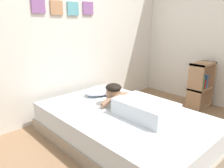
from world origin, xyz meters
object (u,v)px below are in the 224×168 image
person_lying (135,104)px  bed (124,127)px  coffee_cup (112,94)px  cell_phone (135,115)px  pillow (101,90)px  bookshelf (200,85)px

person_lying → bed: bearing=127.7°
bed → coffee_cup: (0.25, 0.47, 0.23)m
cell_phone → person_lying: bearing=38.7°
bed → coffee_cup: 0.58m
person_lying → cell_phone: person_lying is taller
pillow → bookshelf: bookshelf is taller
person_lying → coffee_cup: bearing=73.3°
person_lying → bookshelf: bookshelf is taller
bed → coffee_cup: coffee_cup is taller
pillow → bookshelf: (1.41, -0.78, -0.04)m
bed → cell_phone: (0.03, -0.14, 0.19)m
cell_phone → bookshelf: 1.62m
bed → pillow: bearing=71.1°
bed → bookshelf: (1.64, -0.11, 0.21)m
coffee_cup → bookshelf: 1.51m
bed → pillow: (0.23, 0.67, 0.24)m
bed → bookshelf: 1.66m
pillow → person_lying: (-0.15, -0.77, 0.05)m
bed → bookshelf: bookshelf is taller
bed → coffee_cup: size_ratio=16.51×
cell_phone → bookshelf: bearing=1.1°
pillow → cell_phone: pillow is taller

